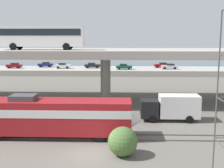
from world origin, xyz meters
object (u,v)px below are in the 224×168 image
object	(u,v)px
transit_bus_on_overpass	(42,35)
parked_car_4	(14,65)
service_truck_east	(171,107)
parked_car_1	(170,66)
parked_car_3	(162,65)
parked_car_5	(92,65)
parked_car_6	(46,64)
train_locomotive	(59,115)
parked_car_0	(124,66)
parked_car_2	(63,66)

from	to	relation	value
transit_bus_on_overpass	parked_car_4	world-z (taller)	transit_bus_on_overpass
service_truck_east	parked_car_1	bearing A→B (deg)	-99.08
parked_car_3	parked_car_5	distance (m)	19.62
transit_bus_on_overpass	parked_car_3	distance (m)	46.12
parked_car_6	service_truck_east	bearing A→B (deg)	120.27
train_locomotive	parked_car_5	world-z (taller)	train_locomotive
parked_car_0	parked_car_4	xyz separation A→B (m)	(-30.35, 2.06, -0.00)
transit_bus_on_overpass	parked_car_6	xyz separation A→B (m)	(-10.54, 39.90, -7.79)
parked_car_2	parked_car_4	bearing A→B (deg)	179.41
service_truck_east	parked_car_4	bearing A→B (deg)	-51.22
transit_bus_on_overpass	parked_car_5	xyz separation A→B (m)	(3.18, 37.82, -7.78)
transit_bus_on_overpass	parked_car_2	xyz separation A→B (m)	(-4.79, 36.52, -7.79)
parked_car_3	parked_car_4	xyz separation A→B (m)	(-41.13, -2.70, -0.00)
service_truck_east	parked_car_6	world-z (taller)	service_truck_east
service_truck_east	parked_car_2	world-z (taller)	service_truck_east
parked_car_4	train_locomotive	bearing A→B (deg)	115.20
transit_bus_on_overpass	parked_car_5	world-z (taller)	transit_bus_on_overpass
train_locomotive	parked_car_1	distance (m)	53.12
parked_car_2	parked_car_4	world-z (taller)	same
parked_car_2	parked_car_3	size ratio (longest dim) A/B	0.93
parked_car_3	parked_car_6	bearing A→B (deg)	-0.92
service_truck_east	parked_car_2	bearing A→B (deg)	-63.51
parked_car_3	parked_car_6	size ratio (longest dim) A/B	1.08
parked_car_0	parked_car_3	bearing A→B (deg)	23.81
parked_car_6	parked_car_2	bearing A→B (deg)	149.57
parked_car_2	parked_car_6	distance (m)	6.66
train_locomotive	service_truck_east	xyz separation A→B (m)	(11.91, 6.09, -0.55)
parked_car_1	parked_car_2	world-z (taller)	same
parked_car_1	parked_car_5	xyz separation A→B (m)	(-21.06, 2.00, 0.00)
parked_car_6	parked_car_5	bearing A→B (deg)	171.37
train_locomotive	parked_car_5	distance (m)	51.70
parked_car_1	service_truck_east	bearing A→B (deg)	80.92
parked_car_0	parked_car_2	world-z (taller)	same
transit_bus_on_overpass	parked_car_2	distance (m)	37.65
transit_bus_on_overpass	parked_car_1	xyz separation A→B (m)	(24.24, 35.82, -7.78)
parked_car_4	parked_car_6	size ratio (longest dim) A/B	1.02
parked_car_4	parked_car_0	bearing A→B (deg)	176.12
parked_car_3	parked_car_2	bearing A→B (deg)	5.90
train_locomotive	parked_car_4	distance (m)	55.81
train_locomotive	parked_car_1	bearing A→B (deg)	69.18
parked_car_5	train_locomotive	bearing A→B (deg)	-87.58
service_truck_east	parked_car_0	bearing A→B (deg)	-82.83
service_truck_east	parked_car_6	distance (m)	55.17
service_truck_east	train_locomotive	bearing A→B (deg)	27.08
train_locomotive	parked_car_4	bearing A→B (deg)	115.20
service_truck_east	parked_car_3	xyz separation A→B (m)	(5.46, 47.11, 0.60)
parked_car_4	parked_car_5	distance (m)	21.61
train_locomotive	service_truck_east	world-z (taller)	train_locomotive
transit_bus_on_overpass	parked_car_2	world-z (taller)	transit_bus_on_overpass
train_locomotive	parked_car_6	bearing A→B (deg)	106.48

